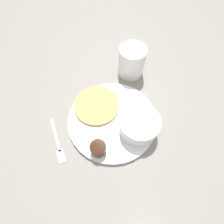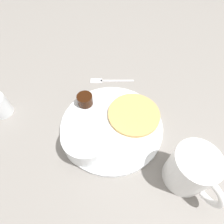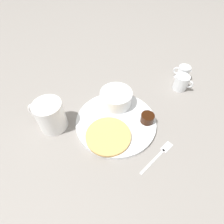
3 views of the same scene
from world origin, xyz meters
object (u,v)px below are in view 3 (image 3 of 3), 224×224
at_px(plate, 116,122).
at_px(bowl, 116,98).
at_px(coffee_mug, 50,115).
at_px(fork, 160,154).
at_px(creamer_pitcher_far, 183,73).
at_px(creamer_pitcher_near, 181,82).

relative_size(plate, bowl, 2.39).
xyz_separation_m(coffee_mug, fork, (0.35, 0.03, -0.05)).
bearing_deg(creamer_pitcher_far, creamer_pitcher_near, -88.73).
relative_size(plate, creamer_pitcher_near, 3.40).
relative_size(creamer_pitcher_far, fork, 0.53).
xyz_separation_m(coffee_mug, creamer_pitcher_far, (0.37, 0.41, -0.02)).
height_order(bowl, fork, bowl).
bearing_deg(creamer_pitcher_far, coffee_mug, -131.78).
height_order(plate, bowl, bowl).
bearing_deg(creamer_pitcher_near, bowl, -138.63).
bearing_deg(coffee_mug, creamer_pitcher_near, 43.11).
bearing_deg(creamer_pitcher_near, fork, -92.32).
relative_size(coffee_mug, creamer_pitcher_near, 1.57).
relative_size(bowl, fork, 0.84).
distance_m(coffee_mug, creamer_pitcher_far, 0.55).
bearing_deg(creamer_pitcher_near, plate, -124.50).
xyz_separation_m(plate, creamer_pitcher_far, (0.18, 0.32, 0.02)).
relative_size(plate, fork, 2.01).
distance_m(bowl, coffee_mug, 0.23).
bearing_deg(creamer_pitcher_near, creamer_pitcher_far, 91.27).
distance_m(creamer_pitcher_far, fork, 0.38).
height_order(bowl, creamer_pitcher_near, bowl).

